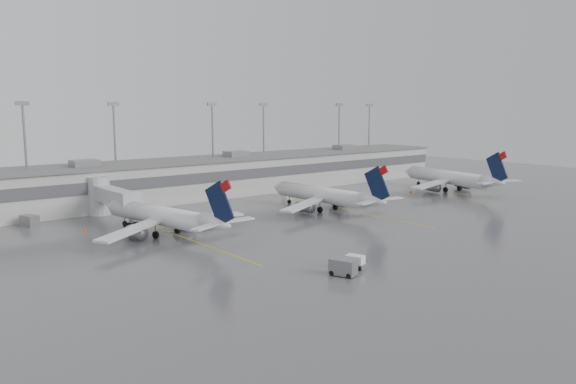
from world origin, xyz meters
TOP-DOWN VIEW (x-y plane):
  - ground at (0.00, 0.00)m, footprint 260.00×260.00m
  - terminal at (-0.01, 57.98)m, footprint 152.00×17.00m
  - light_masts at (0.00, 63.75)m, footprint 142.40×8.00m
  - jet_bridge_right at (-20.50, 45.72)m, footprint 4.00×17.20m
  - stand_markings at (-0.00, 24.00)m, footprint 105.25×40.00m
  - jet_mid_left at (-19.06, 26.94)m, footprint 26.51×30.01m
  - jet_mid_right at (14.25, 26.56)m, footprint 27.02×30.33m
  - jet_far_right at (54.33, 26.71)m, footprint 28.33×32.03m
  - baggage_tug at (-9.19, -3.96)m, footprint 2.33×2.91m
  - baggage_cart at (-12.39, -5.16)m, footprint 2.66×3.46m
  - gse_uld_b at (-16.94, 36.87)m, footprint 3.11×2.65m
  - gse_uld_c at (19.40, 44.39)m, footprint 2.50×1.85m
  - gse_loader at (-33.27, 47.26)m, footprint 2.68×3.35m
  - cone_b at (-27.58, 37.57)m, footprint 0.41×0.41m
  - cone_c at (20.27, 37.65)m, footprint 0.50×0.50m
  - cone_d at (44.98, 30.95)m, footprint 0.50×0.50m

SIDE VIEW (x-z plane):
  - ground at x=0.00m, z-range 0.00..0.00m
  - stand_markings at x=0.00m, z-range 0.00..0.01m
  - cone_b at x=-27.58m, z-range 0.00..0.65m
  - cone_c at x=20.27m, z-range 0.00..0.80m
  - cone_d at x=44.98m, z-range 0.00..0.80m
  - baggage_tug at x=-9.19m, z-range -0.18..1.45m
  - gse_uld_c at x=19.40m, z-range 0.00..1.63m
  - gse_loader at x=-33.27m, z-range 0.00..1.82m
  - gse_uld_b at x=-16.94m, z-range 0.00..1.86m
  - baggage_cart at x=-12.39m, z-range 0.04..2.00m
  - jet_mid_right at x=14.25m, z-range -1.86..7.95m
  - jet_mid_left at x=-19.06m, z-range -1.86..7.95m
  - jet_far_right at x=54.33m, z-range -1.98..8.46m
  - jet_bridge_right at x=-20.50m, z-range 0.37..7.37m
  - terminal at x=-0.01m, z-range -0.55..8.90m
  - light_masts at x=0.00m, z-range 1.73..22.33m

